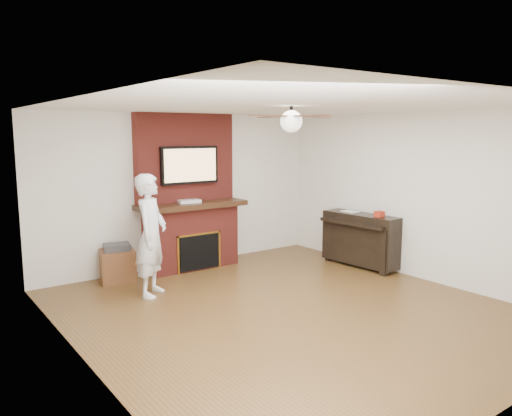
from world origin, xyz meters
TOP-DOWN VIEW (x-y plane):
  - room_shell at (0.00, 0.00)m, footprint 5.36×5.86m
  - fireplace at (0.00, 2.55)m, footprint 1.78×0.64m
  - tv at (0.00, 2.50)m, footprint 1.00×0.08m
  - ceiling_fan at (-0.00, 0.00)m, footprint 1.21×1.21m
  - person at (-1.11, 1.56)m, footprint 0.71×0.72m
  - side_table at (-1.26, 2.48)m, footprint 0.59×0.59m
  - piano at (2.29, 0.91)m, footprint 0.59×1.37m
  - cable_box at (-0.05, 2.45)m, footprint 0.37×0.25m
  - candle_orange at (-0.06, 2.38)m, footprint 0.06×0.06m
  - candle_green at (-0.01, 2.37)m, footprint 0.07×0.07m
  - candle_cream at (0.08, 2.31)m, footprint 0.09×0.09m
  - candle_blue at (0.27, 2.34)m, footprint 0.06×0.06m
  - candle_green_extra at (0.18, 2.37)m, footprint 0.07×0.07m

SIDE VIEW (x-z plane):
  - candle_blue at x=0.27m, z-range 0.00..0.07m
  - candle_green at x=-0.01m, z-range 0.00..0.08m
  - candle_green_extra at x=0.18m, z-range 0.00..0.08m
  - candle_cream at x=0.08m, z-range 0.00..0.11m
  - candle_orange at x=-0.06m, z-range 0.00..0.12m
  - side_table at x=-1.26m, z-range -0.02..0.54m
  - piano at x=2.29m, z-range -0.01..0.95m
  - person at x=-1.11m, z-range 0.00..1.65m
  - fireplace at x=0.00m, z-range -0.25..2.25m
  - cable_box at x=-0.05m, z-range 1.08..1.13m
  - room_shell at x=0.00m, z-range -0.18..2.68m
  - tv at x=0.00m, z-range 1.38..1.98m
  - ceiling_fan at x=0.00m, z-range 2.18..2.49m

